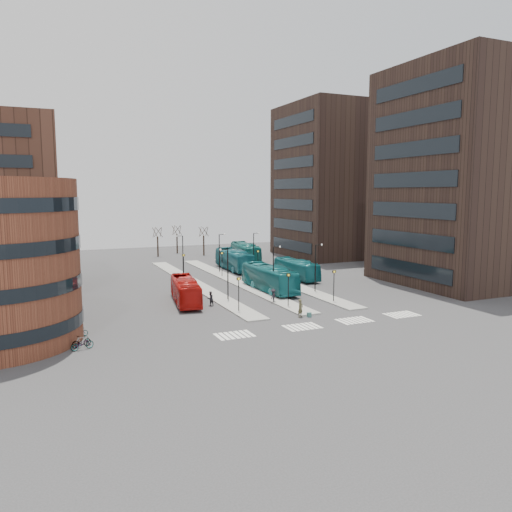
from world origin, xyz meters
name	(u,v)px	position (x,y,z in m)	size (l,w,h in m)	color
ground	(334,336)	(0.00, 0.00, 0.00)	(160.00, 160.00, 0.00)	#2F2F32
island_left	(194,283)	(-4.00, 30.00, 0.07)	(2.50, 45.00, 0.15)	gray
island_mid	(234,280)	(2.00, 30.00, 0.07)	(2.50, 45.00, 0.15)	gray
island_right	(271,278)	(8.00, 30.00, 0.07)	(2.50, 45.00, 0.15)	gray
suitcase	(309,315)	(1.47, 7.00, 0.24)	(0.39, 0.31, 0.49)	navy
red_bus	(185,291)	(-8.45, 18.65, 1.47)	(2.47, 10.55, 2.94)	#B2110D
teal_bus_a	(269,278)	(3.58, 21.28, 1.70)	(2.85, 12.20, 3.40)	#16696F
teal_bus_b	(234,260)	(5.78, 39.67, 1.70)	(2.85, 12.19, 3.40)	#155E6A
teal_bus_c	(296,269)	(11.25, 28.05, 1.46)	(2.45, 10.45, 2.91)	#15656D
teal_bus_d	(245,252)	(11.43, 48.51, 1.72)	(2.89, 12.35, 3.44)	#13615E
traveller	(300,308)	(0.64, 7.38, 0.95)	(0.69, 0.45, 1.89)	#47432A
commuter_a	(210,299)	(-6.28, 16.04, 0.84)	(0.81, 0.63, 1.68)	black
commuter_b	(289,291)	(3.81, 16.02, 0.91)	(1.06, 0.44, 1.82)	black
commuter_c	(273,296)	(0.97, 14.63, 0.82)	(1.06, 0.61, 1.64)	black
bicycle_near	(82,344)	(-21.00, 5.08, 0.50)	(0.67, 1.92, 1.01)	gray
bicycle_mid	(81,341)	(-21.00, 5.84, 0.49)	(0.47, 1.65, 0.99)	gray
bicycle_far	(78,332)	(-21.00, 9.09, 0.43)	(0.57, 1.64, 0.86)	gray
crosswalk_stripes	(327,324)	(1.75, 4.00, 0.01)	(22.35, 2.40, 0.01)	silver
tower_near	(468,177)	(31.98, 16.00, 15.00)	(20.12, 20.00, 30.00)	#2E2019
tower_far	(336,182)	(31.98, 50.00, 15.00)	(20.12, 20.00, 30.00)	#2E2019
sign_poles	(250,272)	(1.60, 23.00, 2.41)	(12.45, 22.12, 3.65)	black
lamp_posts	(243,258)	(2.64, 28.00, 3.58)	(14.04, 20.24, 6.12)	black
bare_trees	(180,242)	(2.67, 62.67, 2.72)	(10.97, 8.14, 5.90)	black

